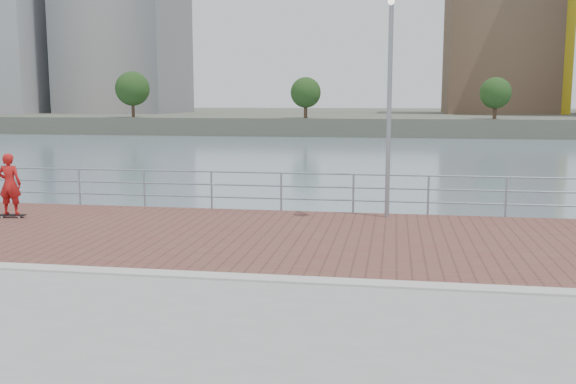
# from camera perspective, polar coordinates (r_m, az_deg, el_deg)

# --- Properties ---
(brick_lane) EXTENTS (40.00, 6.80, 0.02)m
(brick_lane) POSITION_cam_1_polar(r_m,az_deg,el_deg) (14.90, 1.01, -4.03)
(brick_lane) COLOR brown
(brick_lane) RESTS_ON seawall
(curb) EXTENTS (40.00, 0.40, 0.06)m
(curb) POSITION_cam_1_polar(r_m,az_deg,el_deg) (11.45, -1.65, -7.74)
(curb) COLOR #B7B5AD
(curb) RESTS_ON seawall
(far_shore) EXTENTS (320.00, 95.00, 2.50)m
(far_shore) POSITION_cam_1_polar(r_m,az_deg,el_deg) (133.37, 8.56, 6.54)
(far_shore) COLOR #4C5142
(far_shore) RESTS_ON ground
(guardrail) EXTENTS (39.06, 0.06, 1.13)m
(guardrail) POSITION_cam_1_polar(r_m,az_deg,el_deg) (18.10, 2.59, 0.36)
(guardrail) COLOR #8C9EA8
(guardrail) RESTS_ON brick_lane
(street_lamp) EXTENTS (0.45, 1.31, 6.18)m
(street_lamp) POSITION_cam_1_polar(r_m,az_deg,el_deg) (16.89, 9.08, 12.28)
(street_lamp) COLOR gray
(street_lamp) RESTS_ON brick_lane
(skateboard) EXTENTS (0.76, 0.29, 0.09)m
(skateboard) POSITION_cam_1_polar(r_m,az_deg,el_deg) (18.79, -23.36, -1.90)
(skateboard) COLOR black
(skateboard) RESTS_ON brick_lane
(skateboarder) EXTENTS (0.65, 0.48, 1.66)m
(skateboarder) POSITION_cam_1_polar(r_m,az_deg,el_deg) (18.66, -23.51, 0.66)
(skateboarder) COLOR red
(skateboarder) RESTS_ON skateboard
(shoreline_trees) EXTENTS (144.32, 4.90, 6.53)m
(shoreline_trees) POSITION_cam_1_polar(r_m,az_deg,el_deg) (87.82, 10.58, 8.88)
(shoreline_trees) COLOR #473323
(shoreline_trees) RESTS_ON far_shore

